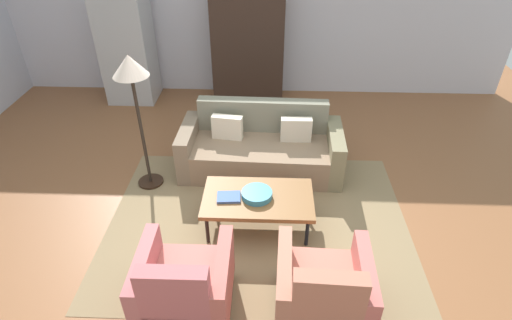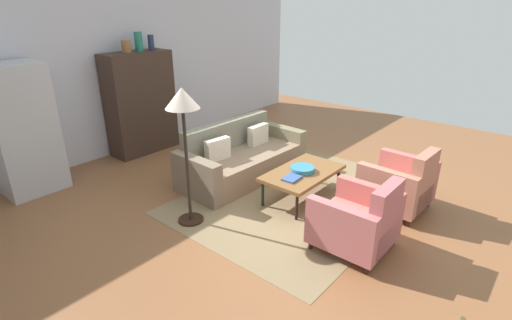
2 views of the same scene
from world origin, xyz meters
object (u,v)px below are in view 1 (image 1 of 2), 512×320
at_px(coffee_table, 258,199).
at_px(floor_lamp, 132,79).
at_px(fruit_bowl, 257,194).
at_px(book_stack, 229,197).
at_px(cabinet, 248,48).
at_px(refrigerator, 128,47).
at_px(armchair_left, 184,289).
at_px(armchair_right, 323,293).
at_px(couch, 261,148).

relative_size(coffee_table, floor_lamp, 0.70).
distance_m(coffee_table, fruit_bowl, 0.07).
bearing_deg(book_stack, fruit_bowl, 7.10).
distance_m(cabinet, refrigerator, 2.04).
xyz_separation_m(armchair_left, floor_lamp, (-0.82, 1.91, 1.10)).
height_order(coffee_table, armchair_right, armchair_right).
bearing_deg(couch, fruit_bowl, 90.96).
xyz_separation_m(couch, armchair_right, (0.59, -2.35, 0.06)).
xyz_separation_m(book_stack, cabinet, (0.03, 3.37, 0.46)).
height_order(armchair_right, fruit_bowl, armchair_right).
xyz_separation_m(refrigerator, floor_lamp, (0.90, -2.49, 0.52)).
xyz_separation_m(armchair_right, floor_lamp, (-2.02, 1.91, 1.10)).
distance_m(cabinet, floor_lamp, 2.88).
xyz_separation_m(couch, armchair_left, (-0.60, -2.35, 0.06)).
distance_m(book_stack, refrigerator, 3.87).
relative_size(coffee_table, refrigerator, 0.65).
xyz_separation_m(armchair_right, cabinet, (-0.89, 4.50, 0.56)).
distance_m(armchair_right, fruit_bowl, 1.32).
relative_size(armchair_right, refrigerator, 0.48).
bearing_deg(cabinet, refrigerator, -177.05).
xyz_separation_m(couch, refrigerator, (-2.32, 2.04, 0.64)).
bearing_deg(book_stack, floor_lamp, 144.96).
distance_m(armchair_left, cabinet, 4.55).
bearing_deg(coffee_table, cabinet, 94.94).
xyz_separation_m(fruit_bowl, floor_lamp, (-1.41, 0.74, 0.98)).
xyz_separation_m(cabinet, floor_lamp, (-1.13, -2.60, 0.54)).
distance_m(couch, refrigerator, 3.16).
bearing_deg(refrigerator, armchair_left, -68.62).
bearing_deg(refrigerator, armchair_right, -56.42).
bearing_deg(couch, refrigerator, -39.65).
bearing_deg(floor_lamp, couch, 17.42).
relative_size(fruit_bowl, book_stack, 1.26).
bearing_deg(floor_lamp, fruit_bowl, -27.68).
bearing_deg(armchair_left, floor_lamp, 112.89).
xyz_separation_m(armchair_left, armchair_right, (1.20, 0.00, 0.00)).
height_order(coffee_table, book_stack, book_stack).
relative_size(armchair_right, fruit_bowl, 2.64).
xyz_separation_m(couch, cabinet, (-0.29, 2.15, 0.61)).
distance_m(armchair_left, fruit_bowl, 1.31).
relative_size(book_stack, refrigerator, 0.14).
height_order(couch, fruit_bowl, couch).
height_order(coffee_table, floor_lamp, floor_lamp).
distance_m(armchair_right, floor_lamp, 2.99).
bearing_deg(fruit_bowl, armchair_right, -62.39).
bearing_deg(cabinet, floor_lamp, -113.59).
xyz_separation_m(cabinet, refrigerator, (-2.03, -0.10, 0.03)).
relative_size(refrigerator, floor_lamp, 1.08).
bearing_deg(fruit_bowl, armchair_left, -116.71).
bearing_deg(fruit_bowl, cabinet, 94.73).
relative_size(armchair_left, floor_lamp, 0.51).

